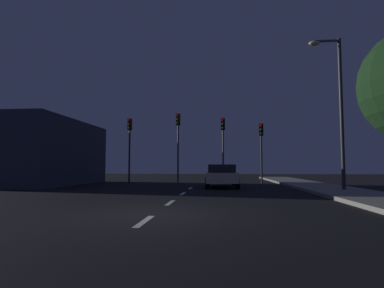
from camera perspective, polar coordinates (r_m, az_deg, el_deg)
ground_plane at (r=15.66m, az=-1.39°, el=-8.70°), size 80.00×80.00×0.00m
sidewalk_curb_right at (r=16.58m, az=25.59°, el=-7.78°), size 3.00×40.00×0.15m
lane_stripe_nearest at (r=7.62m, az=-8.53°, el=-13.53°), size 0.16×1.60×0.01m
lane_stripe_second at (r=11.32m, az=-3.93°, el=-10.45°), size 0.16×1.60×0.01m
lane_stripe_third at (r=15.07m, az=-1.65°, el=-8.86°), size 0.16×1.60×0.01m
lane_stripe_fourth at (r=18.84m, az=-0.28°, el=-7.91°), size 0.16×1.60×0.01m
traffic_signal_far_left at (r=25.44m, az=-11.12°, el=1.10°), size 0.32×0.38×5.04m
traffic_signal_center_left at (r=24.67m, az=-2.51°, el=1.69°), size 0.32×0.38×5.37m
traffic_signal_center_right at (r=24.43m, az=5.58°, el=1.15°), size 0.32×0.38×4.97m
traffic_signal_far_right at (r=24.60m, az=12.31°, el=0.49°), size 0.32×0.38×4.51m
car_stopped_ahead at (r=19.71m, az=5.31°, el=-5.63°), size 2.02×4.54×1.39m
street_lamp_right at (r=17.62m, az=24.50°, el=7.18°), size 1.59×0.36×7.75m
storefront_left at (r=24.95m, az=-25.63°, el=-1.45°), size 5.96×9.90×4.46m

